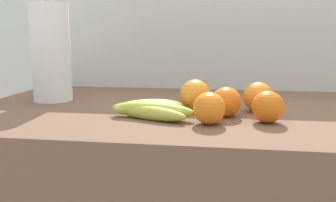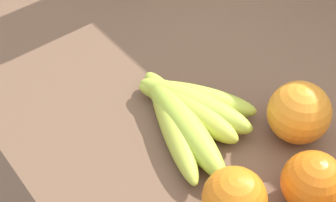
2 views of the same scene
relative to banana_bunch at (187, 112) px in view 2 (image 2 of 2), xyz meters
The scene contains 4 objects.
banana_bunch is the anchor object (origin of this frame).
orange_center 0.19m from the banana_bunch, 10.15° to the left, with size 0.07×0.07×0.07m, color orange.
orange_far_right 0.15m from the banana_bunch, 43.76° to the left, with size 0.08×0.08×0.08m, color orange.
orange_back_right 0.16m from the banana_bunch, 19.73° to the right, with size 0.07×0.07×0.07m, color orange.
Camera 2 is at (-0.05, -0.43, 1.38)m, focal length 53.85 mm.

